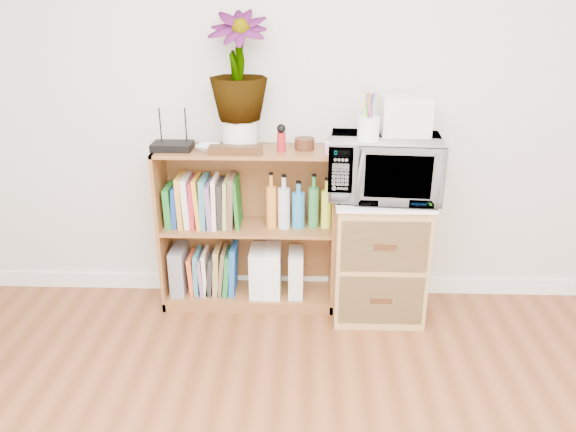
{
  "coord_description": "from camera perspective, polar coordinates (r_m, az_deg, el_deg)",
  "views": [
    {
      "loc": [
        -0.02,
        -0.87,
        1.75
      ],
      "look_at": [
        -0.11,
        1.95,
        0.62
      ],
      "focal_mm": 35.0,
      "sensor_mm": 36.0,
      "label": 1
    }
  ],
  "objects": [
    {
      "name": "wicker_unit",
      "position": [
        3.25,
        9.13,
        -4.04
      ],
      "size": [
        0.5,
        0.45,
        0.7
      ],
      "primitive_type": "cube",
      "color": "#9E7542",
      "rests_on": "ground"
    },
    {
      "name": "pen_cup",
      "position": [
        2.92,
        8.17,
        8.76
      ],
      "size": [
        0.11,
        0.11,
        0.12
      ],
      "primitive_type": "cylinder",
      "color": "white",
      "rests_on": "microwave"
    },
    {
      "name": "magazine_holder_left",
      "position": [
        3.35,
        -3.06,
        -5.55
      ],
      "size": [
        0.09,
        0.23,
        0.28
      ],
      "primitive_type": "cube",
      "color": "silver",
      "rests_on": "bookshelf"
    },
    {
      "name": "file_box",
      "position": [
        3.43,
        -10.95,
        -5.31
      ],
      "size": [
        0.08,
        0.22,
        0.28
      ],
      "primitive_type": "cube",
      "color": "slate",
      "rests_on": "bookshelf"
    },
    {
      "name": "bookshelf",
      "position": [
        3.25,
        -4.11,
        -1.34
      ],
      "size": [
        1.0,
        0.3,
        0.95
      ],
      "primitive_type": "cube",
      "color": "brown",
      "rests_on": "ground"
    },
    {
      "name": "small_appliance",
      "position": [
        3.09,
        11.83,
        9.98
      ],
      "size": [
        0.25,
        0.21,
        0.2
      ],
      "primitive_type": "cube",
      "color": "silver",
      "rests_on": "microwave"
    },
    {
      "name": "potted_plant",
      "position": [
        3.04,
        -5.12,
        14.88
      ],
      "size": [
        0.31,
        0.31,
        0.56
      ],
      "primitive_type": "imported",
      "color": "#32752F",
      "rests_on": "plant_pot"
    },
    {
      "name": "wooden_bowl",
      "position": [
        3.08,
        1.69,
        7.34
      ],
      "size": [
        0.11,
        0.11,
        0.06
      ],
      "primitive_type": "cylinder",
      "color": "#341A0E",
      "rests_on": "bookshelf"
    },
    {
      "name": "magazine_holder_right",
      "position": [
        3.35,
        0.81,
        -5.73
      ],
      "size": [
        0.09,
        0.22,
        0.27
      ],
      "primitive_type": "cube",
      "color": "silver",
      "rests_on": "bookshelf"
    },
    {
      "name": "router",
      "position": [
        3.14,
        -11.66,
        6.96
      ],
      "size": [
        0.22,
        0.15,
        0.04
      ],
      "primitive_type": "cube",
      "color": "black",
      "rests_on": "bookshelf"
    },
    {
      "name": "plant_pot",
      "position": [
        3.1,
        -4.89,
        8.29
      ],
      "size": [
        0.19,
        0.19,
        0.16
      ],
      "primitive_type": "cylinder",
      "color": "silver",
      "rests_on": "bookshelf"
    },
    {
      "name": "paint_jars",
      "position": [
        2.99,
        4.66,
        6.72
      ],
      "size": [
        0.1,
        0.04,
        0.05
      ],
      "primitive_type": "cube",
      "color": "pink",
      "rests_on": "bookshelf"
    },
    {
      "name": "trinket_box",
      "position": [
        3.0,
        -5.35,
        6.69
      ],
      "size": [
        0.28,
        0.07,
        0.05
      ],
      "primitive_type": "cube",
      "color": "#35200E",
      "rests_on": "bookshelf"
    },
    {
      "name": "lower_books",
      "position": [
        3.4,
        -7.48,
        -5.53
      ],
      "size": [
        0.29,
        0.19,
        0.3
      ],
      "color": "#DB5126",
      "rests_on": "bookshelf"
    },
    {
      "name": "microwave",
      "position": [
        3.05,
        9.74,
        4.9
      ],
      "size": [
        0.61,
        0.44,
        0.32
      ],
      "primitive_type": "imported",
      "rotation": [
        0.0,
        0.0,
        -0.08
      ],
      "color": "white",
      "rests_on": "wicker_unit"
    },
    {
      "name": "skirting_board",
      "position": [
        3.55,
        1.98,
        -6.84
      ],
      "size": [
        4.0,
        0.02,
        0.1
      ],
      "primitive_type": "cube",
      "color": "white",
      "rests_on": "ground"
    },
    {
      "name": "magazine_holder_mid",
      "position": [
        3.35,
        -1.53,
        -5.54
      ],
      "size": [
        0.09,
        0.23,
        0.29
      ],
      "primitive_type": "cube",
      "color": "white",
      "rests_on": "bookshelf"
    },
    {
      "name": "cookbooks",
      "position": [
        3.23,
        -8.58,
        1.39
      ],
      "size": [
        0.42,
        0.2,
        0.3
      ],
      "color": "#1D6F25",
      "rests_on": "bookshelf"
    },
    {
      "name": "kokeshi_doll",
      "position": [
        3.03,
        -0.68,
        7.51
      ],
      "size": [
        0.05,
        0.05,
        0.11
      ],
      "primitive_type": "cylinder",
      "color": "maroon",
      "rests_on": "bookshelf"
    },
    {
      "name": "white_bowl",
      "position": [
        3.09,
        -8.13,
        6.89
      ],
      "size": [
        0.13,
        0.13,
        0.03
      ],
      "primitive_type": "imported",
      "color": "silver",
      "rests_on": "bookshelf"
    },
    {
      "name": "liquor_bottles",
      "position": [
        3.17,
        1.79,
        1.39
      ],
      "size": [
        0.45,
        0.07,
        0.31
      ],
      "color": "orange",
      "rests_on": "bookshelf"
    }
  ]
}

